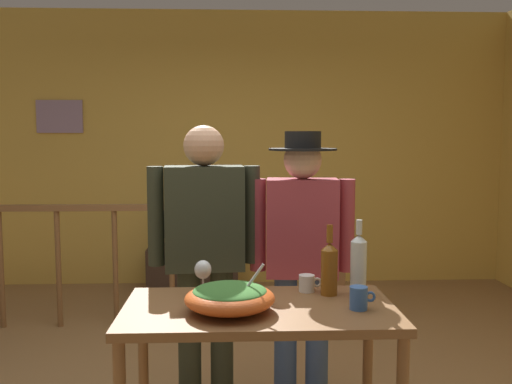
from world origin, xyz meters
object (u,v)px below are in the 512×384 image
object	(u,v)px
salad_bowl	(230,297)
mug_white	(307,283)
tv_console	(193,269)
wine_bottle_amber	(329,267)
mug_blue	(359,298)
serving_table	(259,328)
flat_screen_tv	(193,222)
stair_railing	(174,247)
wine_glass	(203,271)
person_standing_right	(302,247)
framed_picture	(60,116)
person_standing_left	(205,243)
wine_bottle_clear	(358,265)

from	to	relation	value
salad_bowl	mug_white	size ratio (longest dim) A/B	3.46
tv_console	salad_bowl	size ratio (longest dim) A/B	2.31
wine_bottle_amber	mug_blue	size ratio (longest dim) A/B	2.96
serving_table	mug_white	size ratio (longest dim) A/B	10.70
flat_screen_tv	mug_white	world-z (taller)	same
stair_railing	wine_glass	bearing A→B (deg)	-80.08
wine_bottle_amber	mug_white	world-z (taller)	wine_bottle_amber
wine_glass	mug_blue	bearing A→B (deg)	-20.64
tv_console	serving_table	size ratio (longest dim) A/B	0.75
stair_railing	mug_white	world-z (taller)	stair_railing
tv_console	flat_screen_tv	distance (m)	0.49
person_standing_right	wine_bottle_amber	bearing A→B (deg)	102.25
mug_blue	wine_bottle_amber	bearing A→B (deg)	111.73
wine_bottle_amber	person_standing_right	distance (m)	0.52
person_standing_right	framed_picture	bearing A→B (deg)	-47.22
serving_table	wine_glass	xyz separation A→B (m)	(-0.26, 0.19, 0.21)
framed_picture	tv_console	world-z (taller)	framed_picture
wine_glass	wine_bottle_amber	size ratio (longest dim) A/B	0.49
wine_glass	mug_blue	xyz separation A→B (m)	(0.69, -0.26, -0.06)
flat_screen_tv	salad_bowl	distance (m)	3.23
salad_bowl	mug_blue	distance (m)	0.56
mug_blue	person_standing_right	distance (m)	0.76
salad_bowl	wine_bottle_amber	distance (m)	0.53
person_standing_left	wine_bottle_amber	bearing A→B (deg)	135.23
tv_console	wine_glass	distance (m)	3.06
wine_glass	mug_blue	distance (m)	0.74
flat_screen_tv	wine_glass	size ratio (longest dim) A/B	3.60
wine_glass	person_standing_left	bearing A→B (deg)	91.80
stair_railing	wine_glass	xyz separation A→B (m)	(0.34, -1.92, 0.26)
stair_railing	person_standing_right	bearing A→B (deg)	-58.89
wine_bottle_amber	mug_white	xyz separation A→B (m)	(-0.10, 0.06, -0.09)
tv_console	wine_glass	world-z (taller)	wine_glass
framed_picture	mug_blue	size ratio (longest dim) A/B	4.11
person_standing_right	salad_bowl	bearing A→B (deg)	66.57
framed_picture	mug_blue	world-z (taller)	framed_picture
tv_console	salad_bowl	world-z (taller)	salad_bowl
framed_picture	serving_table	xyz separation A→B (m)	(1.89, -3.45, -1.05)
tv_console	wine_bottle_amber	size ratio (longest dim) A/B	2.67
mug_white	person_standing_right	bearing A→B (deg)	86.31
mug_white	person_standing_left	world-z (taller)	person_standing_left
wine_glass	person_standing_left	distance (m)	0.49
wine_glass	mug_blue	size ratio (longest dim) A/B	1.46
salad_bowl	wine_bottle_clear	world-z (taller)	wine_bottle_clear
serving_table	mug_white	xyz separation A→B (m)	(0.24, 0.22, 0.14)
serving_table	salad_bowl	xyz separation A→B (m)	(-0.13, -0.07, 0.16)
salad_bowl	mug_blue	world-z (taller)	salad_bowl
flat_screen_tv	mug_white	size ratio (longest dim) A/B	5.29
tv_console	wine_bottle_clear	size ratio (longest dim) A/B	2.46
framed_picture	salad_bowl	world-z (taller)	framed_picture
wine_glass	person_standing_right	bearing A→B (deg)	42.23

